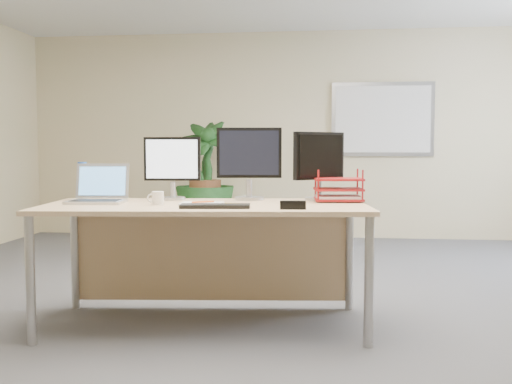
# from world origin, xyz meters

# --- Properties ---
(floor) EXTENTS (8.00, 8.00, 0.00)m
(floor) POSITION_xyz_m (0.00, 0.00, 0.00)
(floor) COLOR #494A4F
(floor) RESTS_ON ground
(back_wall) EXTENTS (7.00, 0.04, 2.70)m
(back_wall) POSITION_xyz_m (0.00, 4.00, 1.35)
(back_wall) COLOR beige
(back_wall) RESTS_ON floor
(whiteboard) EXTENTS (1.30, 0.04, 0.95)m
(whiteboard) POSITION_xyz_m (1.20, 3.97, 1.55)
(whiteboard) COLOR #9E9FA3
(whiteboard) RESTS_ON back_wall
(desk) EXTENTS (2.18, 1.08, 0.81)m
(desk) POSITION_xyz_m (-0.34, 0.20, 0.63)
(desk) COLOR tan
(desk) RESTS_ON floor
(floor_plant) EXTENTS (0.93, 0.93, 1.50)m
(floor_plant) POSITION_xyz_m (-1.03, 3.47, 0.75)
(floor_plant) COLOR #153A17
(floor_plant) RESTS_ON floor
(monitor_left) EXTENTS (0.40, 0.18, 0.44)m
(monitor_left) POSITION_xyz_m (-0.63, 0.39, 1.06)
(monitor_left) COLOR #A3A2A7
(monitor_left) RESTS_ON desk
(monitor_right) EXTENTS (0.46, 0.21, 0.51)m
(monitor_right) POSITION_xyz_m (-0.09, 0.44, 1.10)
(monitor_right) COLOR #A3A2A7
(monitor_right) RESTS_ON desk
(monitor_dark) EXTENTS (0.35, 0.31, 0.48)m
(monitor_dark) POSITION_xyz_m (0.40, 0.46, 1.08)
(monitor_dark) COLOR #A3A2A7
(monitor_dark) RESTS_ON desk
(laptop) EXTENTS (0.39, 0.35, 0.26)m
(laptop) POSITION_xyz_m (-1.07, 0.13, 0.87)
(laptop) COLOR silver
(laptop) RESTS_ON desk
(keyboard) EXTENTS (0.44, 0.18, 0.02)m
(keyboard) POSITION_xyz_m (-0.22, -0.14, 0.82)
(keyboard) COLOR black
(keyboard) RESTS_ON desk
(coffee_mug) EXTENTS (0.11, 0.08, 0.09)m
(coffee_mug) POSITION_xyz_m (-0.63, 0.01, 0.85)
(coffee_mug) COLOR white
(coffee_mug) RESTS_ON desk
(spiral_notebook) EXTENTS (0.27, 0.20, 0.01)m
(spiral_notebook) POSITION_xyz_m (-0.35, 0.07, 0.81)
(spiral_notebook) COLOR silver
(spiral_notebook) RESTS_ON desk
(orange_pen) EXTENTS (0.13, 0.10, 0.01)m
(orange_pen) POSITION_xyz_m (-0.34, 0.05, 0.83)
(orange_pen) COLOR #EE5B1A
(orange_pen) RESTS_ON spiral_notebook
(yellow_highlighter) EXTENTS (0.12, 0.03, 0.02)m
(yellow_highlighter) POSITION_xyz_m (-0.14, 0.03, 0.82)
(yellow_highlighter) COLOR gold
(yellow_highlighter) RESTS_ON desk
(water_bottle) EXTENTS (0.07, 0.07, 0.27)m
(water_bottle) POSITION_xyz_m (-1.27, 0.33, 0.94)
(water_bottle) COLOR #ADC1CB
(water_bottle) RESTS_ON desk
(letter_tray) EXTENTS (0.35, 0.28, 0.15)m
(letter_tray) POSITION_xyz_m (0.54, 0.39, 0.88)
(letter_tray) COLOR maroon
(letter_tray) RESTS_ON desk
(stapler) EXTENTS (0.16, 0.06, 0.05)m
(stapler) POSITION_xyz_m (0.25, -0.16, 0.83)
(stapler) COLOR black
(stapler) RESTS_ON desk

